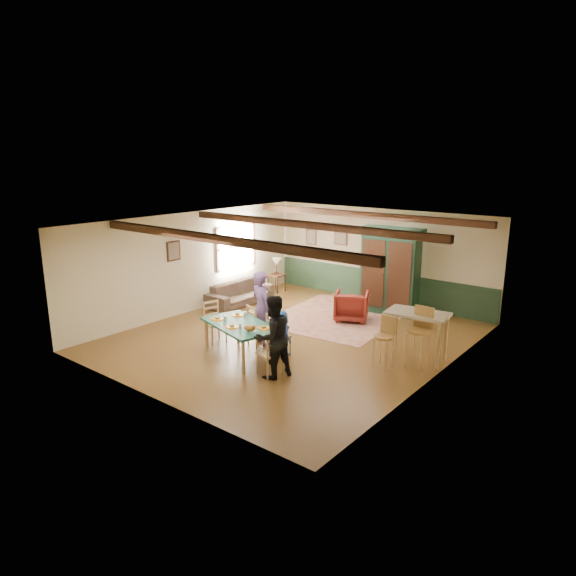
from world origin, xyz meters
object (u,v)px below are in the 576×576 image
Objects in this scene: table_lamp at (276,266)px; bar_stool_right at (418,338)px; dining_chair_far_right at (279,335)px; end_table at (277,283)px; cat at (249,328)px; bar_stool_left at (383,343)px; armchair at (351,306)px; sofa at (240,293)px; dining_table at (240,340)px; person_man at (262,308)px; person_woman at (273,337)px; armoire at (390,271)px; counter_table at (416,336)px; person_child at (282,333)px; dining_chair_far_left at (259,325)px; dining_chair_end_left at (215,322)px; dining_chair_end_right at (270,352)px.

bar_stool_right is (6.00, -2.80, -0.20)m from table_lamp.
dining_chair_far_right is 5.31m from end_table.
cat is 2.69m from bar_stool_left.
sofa is at bearing -14.31° from armchair.
person_man is (-0.16, 0.86, 0.48)m from dining_table.
person_woman reaches higher than cat.
person_woman is at bearing 8.13° from cat.
sofa is (-3.75, -1.87, -0.85)m from armoire.
armoire is at bearing 2.87° from end_table.
dining_table is 1.43× the size of counter_table.
person_child reaches higher than armchair.
table_lamp is 6.31m from counter_table.
bar_stool_left reaches higher than armchair.
dining_chair_far_right reaches higher than cat.
cat is at bearing -135.60° from counter_table.
person_man is at bearing 100.56° from dining_table.
bar_stool_right reaches higher than sofa.
bar_stool_right reaches higher than armchair.
person_woman is at bearing -50.85° from table_lamp.
person_woman reaches higher than bar_stool_right.
armchair reaches higher than sofa.
armoire is (1.12, 4.02, 0.69)m from dining_chair_far_left.
armoire is at bearing -8.19° from dining_chair_end_left.
bar_stool_right is at bearing -60.81° from counter_table.
armchair is (0.66, 2.75, -0.46)m from person_man.
dining_chair_end_left is (-1.66, -0.26, 0.00)m from dining_chair_far_right.
dining_chair_far_right is 0.89m from cat.
person_man is 2.85m from bar_stool_left.
table_lamp reaches higher than dining_chair_end_left.
dining_chair_far_right is 0.75× the size of bar_stool_right.
armoire reaches higher than dining_chair_end_left.
counter_table is at bearing -131.19° from person_child.
dining_table is 0.89m from person_child.
dining_chair_end_right is 0.44× the size of sofa.
cat is at bearing 100.37° from dining_chair_far_right.
armchair is at bearing -79.00° from sofa.
armoire is (0.37, 4.24, 0.69)m from dining_chair_far_right.
armoire reaches higher than dining_chair_far_left.
counter_table is at bearing -141.26° from person_man.
counter_table is at bearing 123.75° from armchair.
end_table is (-0.04, 1.68, -0.03)m from sofa.
end_table is (-3.43, 4.05, -0.19)m from dining_chair_far_right.
dining_chair_far_right is at bearing -146.15° from counter_table.
person_woman is (1.36, -1.12, 0.34)m from dining_chair_far_left.
armoire is 4.16× the size of end_table.
cat is at bearing -81.87° from person_woman.
dining_chair_far_left is 1.68m from dining_chair_end_right.
person_child is 2.81m from bar_stool_right.
person_child is at bearing 47.43° from dining_table.
table_lamp reaches higher than person_child.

